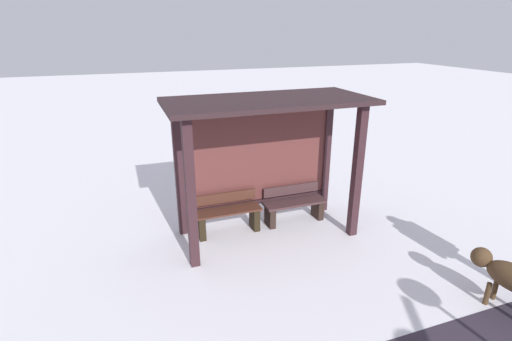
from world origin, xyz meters
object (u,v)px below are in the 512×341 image
Objects in this scene: bench_center_inside at (294,205)px; dog at (508,275)px; bus_shelter at (264,138)px; bench_left_inside at (228,215)px.

dog is (1.64, -3.34, 0.19)m from bench_center_inside.
bench_center_inside is 3.73m from dog.
bus_shelter is 1.64m from bench_center_inside.
bench_center_inside is at bearing -0.03° from bench_left_inside.
bus_shelter is at bearing 125.52° from dog.
bus_shelter reaches higher than bench_left_inside.
bus_shelter is 4.22m from dog.
bus_shelter reaches higher than dog.
bench_left_inside reaches higher than bench_center_inside.
bench_center_inside is (1.38, -0.00, -0.02)m from bench_left_inside.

